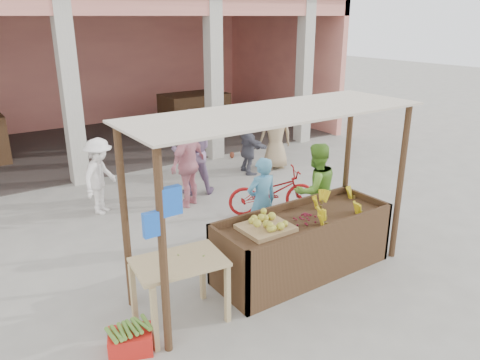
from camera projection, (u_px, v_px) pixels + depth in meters
ground at (274, 281)px, 6.53m from camera, size 60.00×60.00×0.00m
market_building at (73, 47)px, 12.61m from camera, size 14.40×6.40×4.20m
fruit_stall at (302, 246)px, 6.66m from camera, size 2.60×0.95×0.80m
stall_awning at (274, 143)px, 5.91m from camera, size 4.09×1.35×2.39m
banana_heap at (338, 204)px, 6.82m from camera, size 1.21×0.66×0.22m
melon_tray at (266, 224)px, 6.21m from camera, size 0.66×0.57×0.18m
berry_heap at (305, 217)px, 6.46m from camera, size 0.42×0.35×0.13m
side_table at (180, 271)px, 5.42m from camera, size 1.11×0.81×0.84m
papaya_pile at (179, 253)px, 5.35m from camera, size 0.66×0.38×0.19m
red_crate at (131, 342)px, 5.13m from camera, size 0.56×0.49×0.24m
plantain_bundle at (129, 329)px, 5.08m from camera, size 0.38×0.27×0.08m
produce_sacks at (237, 145)px, 12.18m from camera, size 0.85×0.53×0.65m
vendor_blue at (262, 199)px, 7.33m from camera, size 0.61×0.47×1.56m
vendor_green at (315, 188)px, 7.63m from camera, size 0.87×0.58×1.68m
motorcycle at (272, 191)px, 8.63m from camera, size 1.23×1.81×0.89m
shopper_a at (100, 173)px, 8.56m from camera, size 1.07×1.03×1.55m
shopper_b at (188, 161)px, 8.87m from camera, size 1.19×0.97×1.79m
shopper_c at (275, 132)px, 11.09m from camera, size 1.00×0.83×1.79m
shopper_d at (249, 142)px, 10.80m from camera, size 0.89×1.46×1.47m
shopper_f at (192, 148)px, 9.49m from camera, size 1.08×0.88×1.93m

